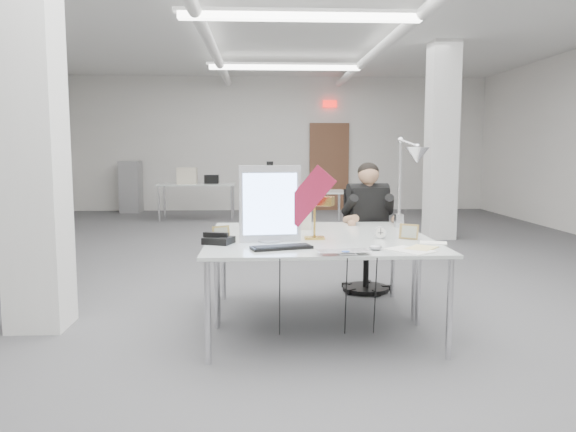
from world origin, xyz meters
name	(u,v)px	position (x,y,z in m)	size (l,w,h in m)	color
room_shell	(303,131)	(0.04, 0.13, 1.69)	(10.04, 14.04, 3.24)	#4B4B4D
desk_main	(324,247)	(0.00, -2.50, 0.74)	(1.80, 0.90, 0.03)	silver
desk_second	(313,230)	(0.00, -1.60, 0.74)	(1.80, 0.90, 0.03)	silver
bg_desk_a	(299,192)	(0.20, 3.00, 0.74)	(1.60, 0.80, 0.03)	silver
bg_desk_b	(197,184)	(-1.80, 5.20, 0.74)	(1.60, 0.80, 0.03)	silver
filing_cabinet	(131,187)	(-3.50, 6.65, 0.60)	(0.45, 0.55, 1.20)	gray
office_chair	(367,236)	(0.62, -0.96, 0.59)	(0.58, 0.58, 1.17)	black
seated_person	(368,206)	(0.62, -1.01, 0.90)	(0.43, 0.54, 0.81)	black
monitor	(270,204)	(-0.40, -2.30, 1.05)	(0.48, 0.05, 0.59)	silver
pennant	(308,196)	(-0.11, -2.34, 1.11)	(0.47, 0.01, 0.20)	maroon
keyboard	(281,247)	(-0.33, -2.63, 0.77)	(0.44, 0.15, 0.02)	black
laptop	(346,254)	(0.10, -2.92, 0.77)	(0.36, 0.23, 0.03)	#AAAAAE
mouse	(376,247)	(0.34, -2.72, 0.77)	(0.10, 0.06, 0.04)	#A6A5AA
bankers_lamp	(315,216)	(-0.04, -2.19, 0.94)	(0.33, 0.13, 0.38)	gold
desk_phone	(219,240)	(-0.80, -2.38, 0.78)	(0.20, 0.18, 0.05)	black
picture_frame_left	(221,233)	(-0.79, -2.22, 0.81)	(0.15, 0.01, 0.12)	#A38A46
picture_frame_right	(409,232)	(0.71, -2.24, 0.82)	(0.16, 0.01, 0.12)	olive
desk_clock	(380,232)	(0.49, -2.19, 0.81)	(0.10, 0.10, 0.03)	silver
paper_stack_a	(410,250)	(0.59, -2.75, 0.76)	(0.22, 0.32, 0.01)	white
paper_stack_b	(421,248)	(0.69, -2.67, 0.76)	(0.17, 0.24, 0.01)	#E3CF88
paper_stack_c	(433,243)	(0.85, -2.44, 0.76)	(0.20, 0.14, 0.01)	white
beige_monitor	(287,210)	(-0.23, -1.55, 0.92)	(0.36, 0.34, 0.34)	beige
architect_lamp	(407,174)	(0.80, -1.79, 1.25)	(0.27, 0.78, 1.00)	silver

